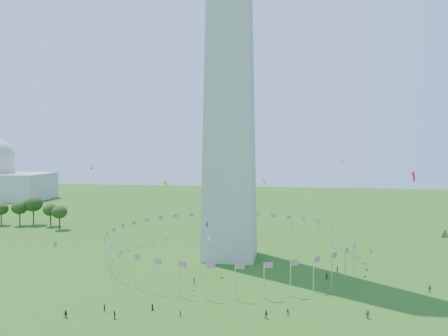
{
  "coord_description": "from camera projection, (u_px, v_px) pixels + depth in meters",
  "views": [
    {
      "loc": [
        20.14,
        -91.24,
        37.1
      ],
      "look_at": [
        0.37,
        35.0,
        30.46
      ],
      "focal_mm": 35.0,
      "sensor_mm": 36.0,
      "label": 1
    }
  ],
  "objects": [
    {
      "name": "tree_line_west",
      "position": [
        17.0,
        214.0,
        200.78
      ],
      "size": [
        55.49,
        16.39,
        13.29
      ],
      "color": "#32521B",
      "rests_on": "ground"
    },
    {
      "name": "ground",
      "position": [
        197.0,
        316.0,
        95.06
      ],
      "size": [
        600.0,
        600.0,
        0.0
      ],
      "primitive_type": "plane",
      "color": "#255614",
      "rests_on": "ground"
    },
    {
      "name": "crowd",
      "position": [
        243.0,
        317.0,
        92.32
      ],
      "size": [
        104.42,
        75.31,
        1.89
      ],
      "color": "#591714",
      "rests_on": "ground"
    },
    {
      "name": "kites_aloft",
      "position": [
        273.0,
        213.0,
        113.25
      ],
      "size": [
        110.71,
        82.98,
        28.88
      ],
      "color": "white",
      "rests_on": "ground"
    },
    {
      "name": "flag_ring",
      "position": [
        230.0,
        244.0,
        144.15
      ],
      "size": [
        80.24,
        80.24,
        9.0
      ],
      "color": "silver",
      "rests_on": "ground"
    }
  ]
}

